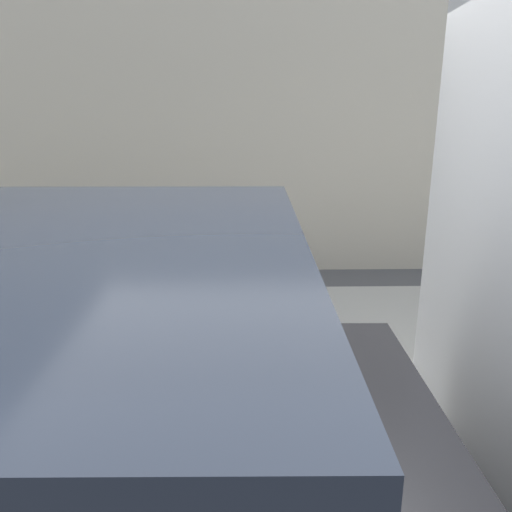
% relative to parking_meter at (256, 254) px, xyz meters
% --- Properties ---
extents(sidewalk, '(24.00, 2.80, 0.13)m').
position_rel_parking_meter_xyz_m(sidewalk, '(0.34, 0.92, -1.12)').
color(sidewalk, '#ADAAA3').
rests_on(sidewalk, ground_plane).
extents(building_facade, '(24.00, 0.30, 5.38)m').
position_rel_parking_meter_xyz_m(building_facade, '(0.34, 3.48, 1.50)').
color(building_facade, beige).
rests_on(building_facade, ground_plane).
extents(parking_meter, '(0.20, 0.16, 1.44)m').
position_rel_parking_meter_xyz_m(parking_meter, '(0.00, 0.00, 0.00)').
color(parking_meter, '#2D2D30').
rests_on(parking_meter, sidewalk).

